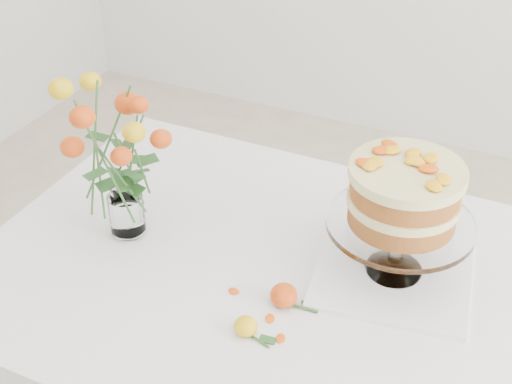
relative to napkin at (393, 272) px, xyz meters
The scene contains 9 objects.
table 0.21m from the napkin, 149.52° to the right, with size 1.43×0.93×0.76m.
napkin is the anchor object (origin of this frame).
cake_stand 0.19m from the napkin, 90.00° to the right, with size 0.30×0.30×0.27m.
rose_vase 0.64m from the napkin, 168.74° to the right, with size 0.31×0.31×0.40m.
loose_rose_near 0.36m from the napkin, 125.71° to the right, with size 0.08×0.05×0.04m.
loose_rose_far 0.25m from the napkin, 133.50° to the right, with size 0.10×0.06×0.05m.
stray_petal_a 0.34m from the napkin, 145.28° to the right, with size 0.03×0.02×0.00m, color #FFAE10.
stray_petal_b 0.30m from the napkin, 127.67° to the right, with size 0.03×0.02×0.00m, color #FFAE10.
stray_petal_c 0.31m from the napkin, 117.22° to the right, with size 0.03×0.02×0.00m, color #FFAE10.
Camera 1 is at (0.38, -1.07, 1.76)m, focal length 50.00 mm.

